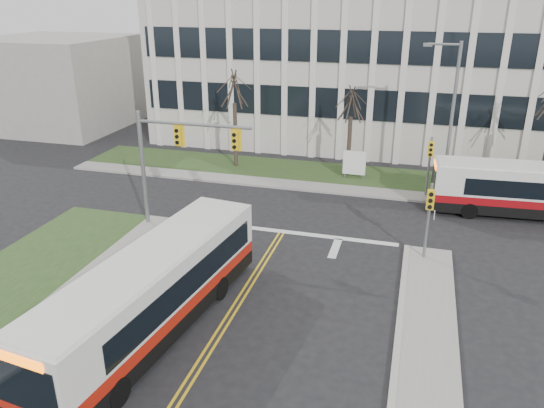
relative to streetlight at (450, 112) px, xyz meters
The scene contains 14 objects.
ground 18.81m from the streetlight, 116.37° to the right, with size 120.00×120.00×0.00m, color black.
sidewalk_cross 6.04m from the streetlight, 161.74° to the right, with size 44.00×1.60×0.14m, color #9E9B93.
building_lawn 6.23m from the streetlight, 149.29° to the left, with size 44.00×5.00×0.12m, color #2A451D.
office_building 14.15m from the streetlight, 102.38° to the left, with size 40.00×16.00×12.00m, color beige.
building_annex 35.43m from the streetlight, 163.93° to the left, with size 12.00×12.00×8.00m, color #9E9B93.
mast_arm_signal 16.39m from the streetlight, 146.49° to the right, with size 6.11×0.38×6.20m.
signal_pole_near 9.72m from the streetlight, 95.10° to the right, with size 0.34×0.39×3.80m.
signal_pole_far 2.93m from the streetlight, 136.05° to the right, with size 0.34×0.39×3.80m.
streetlight is the anchor object (origin of this frame).
directory_sign 6.96m from the streetlight, 166.77° to the left, with size 1.50×0.12×2.00m.
tree_left 14.15m from the streetlight, behind, with size 1.80×1.80×7.70m.
tree_mid 6.36m from the streetlight, 161.65° to the left, with size 1.80×1.80×6.82m.
bus_main 20.88m from the streetlight, 120.21° to the right, with size 2.52×11.62×3.10m, color silver, non-canonical shape.
bus_cross 6.53m from the streetlight, 24.27° to the right, with size 2.35×10.84×2.89m, color silver, non-canonical shape.
Camera 1 is at (6.32, -16.38, 11.75)m, focal length 35.00 mm.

